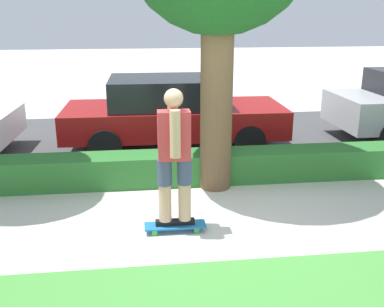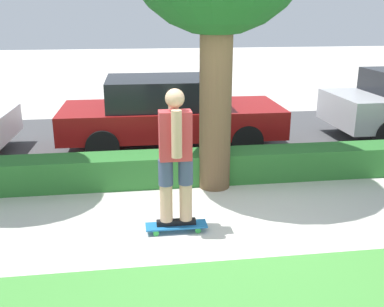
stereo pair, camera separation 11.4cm
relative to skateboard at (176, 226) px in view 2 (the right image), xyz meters
The scene contains 6 objects.
ground_plane 0.56m from the skateboard, 18.08° to the left, with size 60.00×60.00×0.00m, color beige.
street_asphalt 4.41m from the skateboard, 83.08° to the left, with size 18.51×5.00×0.01m.
hedge_row 1.86m from the skateboard, 73.34° to the left, with size 18.51×0.60×0.51m.
skateboard is the anchor object (origin of this frame).
skater_person 0.98m from the skateboard, ahead, with size 0.51×0.46×1.80m.
parked_car_middle 3.92m from the skateboard, 85.82° to the left, with size 4.57×1.93×1.48m.
Camera 2 is at (-1.07, -5.49, 2.78)m, focal length 42.00 mm.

